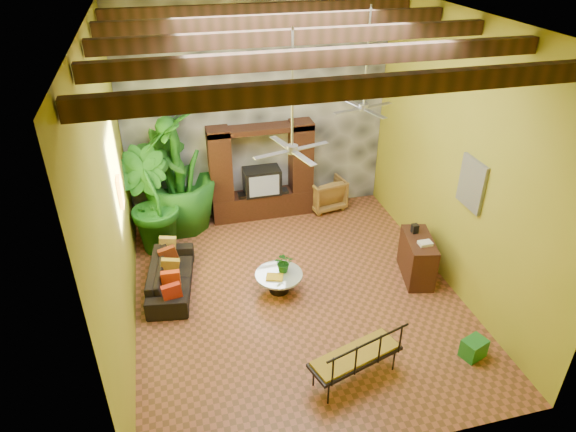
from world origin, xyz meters
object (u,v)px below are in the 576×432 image
object	(u,v)px
iron_bench	(358,356)
sofa	(171,276)
green_bin	(474,348)
tall_plant_b	(149,202)
ceiling_fan_front	(292,137)
ceiling_fan_back	(364,96)
side_console	(417,258)
entertainment_center	(262,179)
coffee_table	(279,280)
wicker_armchair	(324,193)
tall_plant_a	(166,181)
tall_plant_c	(177,170)

from	to	relation	value
iron_bench	sofa	bearing A→B (deg)	113.62
iron_bench	green_bin	xyz separation A→B (m)	(2.07, 0.02, -0.37)
sofa	tall_plant_b	world-z (taller)	tall_plant_b
ceiling_fan_front	ceiling_fan_back	size ratio (longest dim) A/B	1.00
ceiling_fan_front	tall_plant_b	xyz separation A→B (m)	(-2.37, 2.73, -2.27)
iron_bench	side_console	size ratio (longest dim) A/B	1.42
entertainment_center	tall_plant_b	xyz separation A→B (m)	(-2.57, -0.81, 0.16)
tall_plant_b	coffee_table	size ratio (longest dim) A/B	2.48
wicker_armchair	tall_plant_a	xyz separation A→B (m)	(-3.73, -0.06, 0.80)
coffee_table	wicker_armchair	bearing A→B (deg)	57.79
tall_plant_c	iron_bench	size ratio (longest dim) A/B	1.86
tall_plant_a	iron_bench	xyz separation A→B (m)	(2.51, -5.37, -0.66)
tall_plant_c	tall_plant_a	bearing A→B (deg)	176.44
tall_plant_c	green_bin	xyz separation A→B (m)	(4.31, -5.33, -1.29)
iron_bench	side_console	distance (m)	3.10
tall_plant_c	sofa	bearing A→B (deg)	-99.99
tall_plant_c	green_bin	world-z (taller)	tall_plant_c
entertainment_center	green_bin	xyz separation A→B (m)	(2.41, -5.41, -0.80)
entertainment_center	green_bin	bearing A→B (deg)	-65.99
sofa	entertainment_center	bearing A→B (deg)	-36.00
tall_plant_a	green_bin	world-z (taller)	tall_plant_a
coffee_table	iron_bench	distance (m)	2.58
wicker_armchair	tall_plant_b	distance (m)	4.27
ceiling_fan_back	green_bin	distance (m)	4.81
entertainment_center	side_console	size ratio (longest dim) A/B	2.16
green_bin	entertainment_center	bearing A→B (deg)	114.01
sofa	green_bin	distance (m)	5.62
iron_bench	wicker_armchair	bearing A→B (deg)	60.35
ceiling_fan_back	wicker_armchair	size ratio (longest dim) A/B	2.12
ceiling_fan_back	coffee_table	size ratio (longest dim) A/B	2.04
tall_plant_c	coffee_table	distance (m)	3.51
entertainment_center	tall_plant_a	size ratio (longest dim) A/B	1.00
tall_plant_a	iron_bench	distance (m)	5.97
sofa	tall_plant_b	size ratio (longest dim) A/B	0.86
tall_plant_a	coffee_table	size ratio (longest dim) A/B	2.63
iron_bench	entertainment_center	bearing A→B (deg)	76.62
entertainment_center	coffee_table	distance (m)	3.05
sofa	tall_plant_c	bearing A→B (deg)	-1.57
wicker_armchair	side_console	world-z (taller)	side_console
ceiling_fan_back	iron_bench	xyz separation A→B (m)	(-1.26, -3.49, -2.86)
entertainment_center	iron_bench	world-z (taller)	entertainment_center
tall_plant_a	tall_plant_c	bearing A→B (deg)	-3.56
ceiling_fan_front	iron_bench	xyz separation A→B (m)	(0.54, -1.89, -2.86)
entertainment_center	wicker_armchair	xyz separation A→B (m)	(1.56, 0.00, -0.57)
tall_plant_b	green_bin	world-z (taller)	tall_plant_b
ceiling_fan_front	coffee_table	size ratio (longest dim) A/B	2.04
wicker_armchair	coffee_table	world-z (taller)	wicker_armchair
entertainment_center	tall_plant_a	distance (m)	2.18
tall_plant_b	green_bin	xyz separation A→B (m)	(4.98, -4.60, -0.96)
ceiling_fan_front	sofa	size ratio (longest dim) A/B	0.95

